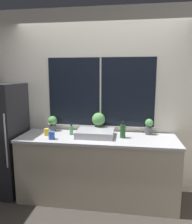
{
  "coord_description": "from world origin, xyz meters",
  "views": [
    {
      "loc": [
        0.41,
        -2.54,
        1.76
      ],
      "look_at": [
        -0.02,
        0.32,
        1.26
      ],
      "focal_mm": 35.0,
      "sensor_mm": 36.0,
      "label": 1
    }
  ],
  "objects_px": {
    "sink": "(95,133)",
    "potted_plant_center": "(99,121)",
    "potted_plant_right": "(149,126)",
    "potted_plant_left": "(53,122)",
    "soap_bottle": "(71,130)",
    "mug_yellow": "(47,132)",
    "refrigerator": "(1,139)",
    "bottle_tall": "(123,131)",
    "mug_blue": "(52,135)"
  },
  "relations": [
    {
      "from": "potted_plant_left",
      "to": "bottle_tall",
      "type": "height_order",
      "value": "bottle_tall"
    },
    {
      "from": "sink",
      "to": "potted_plant_center",
      "type": "bearing_deg",
      "value": 85.18
    },
    {
      "from": "potted_plant_left",
      "to": "bottle_tall",
      "type": "bearing_deg",
      "value": -11.88
    },
    {
      "from": "potted_plant_left",
      "to": "mug_blue",
      "type": "distance_m",
      "value": 0.45
    },
    {
      "from": "potted_plant_center",
      "to": "mug_blue",
      "type": "distance_m",
      "value": 0.72
    },
    {
      "from": "refrigerator",
      "to": "potted_plant_right",
      "type": "height_order",
      "value": "refrigerator"
    },
    {
      "from": "soap_bottle",
      "to": "mug_yellow",
      "type": "height_order",
      "value": "soap_bottle"
    },
    {
      "from": "potted_plant_right",
      "to": "soap_bottle",
      "type": "height_order",
      "value": "potted_plant_right"
    },
    {
      "from": "potted_plant_center",
      "to": "bottle_tall",
      "type": "bearing_deg",
      "value": -31.8
    },
    {
      "from": "potted_plant_center",
      "to": "potted_plant_left",
      "type": "bearing_deg",
      "value": 180.0
    },
    {
      "from": "potted_plant_left",
      "to": "potted_plant_right",
      "type": "distance_m",
      "value": 1.43
    },
    {
      "from": "soap_bottle",
      "to": "mug_yellow",
      "type": "xyz_separation_m",
      "value": [
        -0.33,
        -0.09,
        -0.02
      ]
    },
    {
      "from": "soap_bottle",
      "to": "potted_plant_left",
      "type": "bearing_deg",
      "value": 151.73
    },
    {
      "from": "mug_yellow",
      "to": "refrigerator",
      "type": "bearing_deg",
      "value": 176.35
    },
    {
      "from": "potted_plant_center",
      "to": "soap_bottle",
      "type": "distance_m",
      "value": 0.42
    },
    {
      "from": "refrigerator",
      "to": "potted_plant_center",
      "type": "relative_size",
      "value": 5.52
    },
    {
      "from": "potted_plant_center",
      "to": "mug_yellow",
      "type": "distance_m",
      "value": 0.76
    },
    {
      "from": "sink",
      "to": "mug_yellow",
      "type": "relative_size",
      "value": 5.05
    },
    {
      "from": "potted_plant_left",
      "to": "mug_yellow",
      "type": "height_order",
      "value": "potted_plant_left"
    },
    {
      "from": "soap_bottle",
      "to": "bottle_tall",
      "type": "height_order",
      "value": "bottle_tall"
    },
    {
      "from": "bottle_tall",
      "to": "sink",
      "type": "bearing_deg",
      "value": 177.4
    },
    {
      "from": "mug_yellow",
      "to": "mug_blue",
      "type": "bearing_deg",
      "value": -49.91
    },
    {
      "from": "sink",
      "to": "bottle_tall",
      "type": "height_order",
      "value": "sink"
    },
    {
      "from": "bottle_tall",
      "to": "potted_plant_right",
      "type": "bearing_deg",
      "value": 31.6
    },
    {
      "from": "mug_blue",
      "to": "sink",
      "type": "bearing_deg",
      "value": 21.54
    },
    {
      "from": "mug_blue",
      "to": "soap_bottle",
      "type": "bearing_deg",
      "value": 49.96
    },
    {
      "from": "soap_bottle",
      "to": "refrigerator",
      "type": "bearing_deg",
      "value": -177.59
    },
    {
      "from": "potted_plant_left",
      "to": "bottle_tall",
      "type": "distance_m",
      "value": 1.09
    },
    {
      "from": "mug_yellow",
      "to": "bottle_tall",
      "type": "bearing_deg",
      "value": 2.63
    },
    {
      "from": "soap_bottle",
      "to": "potted_plant_right",
      "type": "bearing_deg",
      "value": 9.46
    },
    {
      "from": "bottle_tall",
      "to": "mug_blue",
      "type": "xyz_separation_m",
      "value": [
        -0.93,
        -0.2,
        -0.04
      ]
    },
    {
      "from": "potted_plant_right",
      "to": "refrigerator",
      "type": "bearing_deg",
      "value": -173.99
    },
    {
      "from": "potted_plant_right",
      "to": "mug_yellow",
      "type": "height_order",
      "value": "potted_plant_right"
    },
    {
      "from": "soap_bottle",
      "to": "bottle_tall",
      "type": "relative_size",
      "value": 0.7
    },
    {
      "from": "bottle_tall",
      "to": "mug_yellow",
      "type": "height_order",
      "value": "bottle_tall"
    },
    {
      "from": "sink",
      "to": "potted_plant_center",
      "type": "distance_m",
      "value": 0.24
    },
    {
      "from": "sink",
      "to": "refrigerator",
      "type": "bearing_deg",
      "value": -179.2
    },
    {
      "from": "potted_plant_right",
      "to": "potted_plant_left",
      "type": "bearing_deg",
      "value": 180.0
    },
    {
      "from": "bottle_tall",
      "to": "mug_blue",
      "type": "relative_size",
      "value": 2.22
    },
    {
      "from": "soap_bottle",
      "to": "mug_blue",
      "type": "distance_m",
      "value": 0.32
    },
    {
      "from": "potted_plant_center",
      "to": "mug_yellow",
      "type": "bearing_deg",
      "value": -158.66
    },
    {
      "from": "potted_plant_center",
      "to": "bottle_tall",
      "type": "height_order",
      "value": "potted_plant_center"
    },
    {
      "from": "refrigerator",
      "to": "potted_plant_left",
      "type": "relative_size",
      "value": 7.2
    },
    {
      "from": "potted_plant_center",
      "to": "mug_yellow",
      "type": "xyz_separation_m",
      "value": [
        -0.7,
        -0.27,
        -0.12
      ]
    },
    {
      "from": "refrigerator",
      "to": "mug_blue",
      "type": "distance_m",
      "value": 0.89
    },
    {
      "from": "potted_plant_center",
      "to": "mug_blue",
      "type": "bearing_deg",
      "value": -143.3
    },
    {
      "from": "sink",
      "to": "mug_blue",
      "type": "height_order",
      "value": "sink"
    },
    {
      "from": "soap_bottle",
      "to": "potted_plant_center",
      "type": "bearing_deg",
      "value": 26.43
    },
    {
      "from": "mug_blue",
      "to": "mug_yellow",
      "type": "bearing_deg",
      "value": 130.09
    },
    {
      "from": "sink",
      "to": "potted_plant_center",
      "type": "relative_size",
      "value": 1.72
    }
  ]
}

